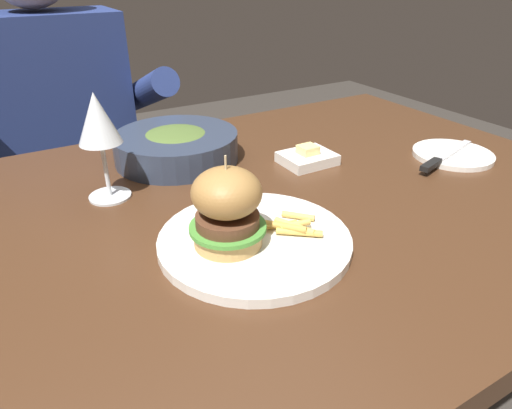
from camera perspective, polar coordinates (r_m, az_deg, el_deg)
dining_table at (r=0.74m, az=-7.03°, el=-7.27°), size 1.47×0.84×0.74m
main_plate at (r=0.63m, az=-0.17°, el=-4.53°), size 0.27×0.27×0.01m
burger_sandwich at (r=0.58m, az=-3.86°, el=-0.49°), size 0.10×0.10×0.13m
fries_pile at (r=0.64m, az=4.38°, el=-2.60°), size 0.09×0.08×0.02m
wine_glass at (r=0.75m, az=-19.16°, el=9.62°), size 0.07×0.07×0.18m
bread_plate at (r=1.00m, az=23.37°, el=5.77°), size 0.16×0.16×0.01m
table_knife at (r=0.95m, az=22.34°, el=5.48°), size 0.20×0.07×0.01m
butter_dish at (r=0.89m, az=6.44°, el=5.85°), size 0.10×0.08×0.04m
soup_bowl at (r=0.91m, az=-9.91°, el=7.28°), size 0.24×0.24×0.06m
diner_person at (r=1.37m, az=-22.27°, el=3.62°), size 0.51×0.36×1.18m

